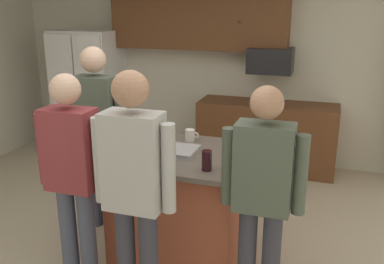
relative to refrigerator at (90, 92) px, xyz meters
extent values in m
plane|color=#B7A88E|center=(2.00, -2.38, -0.89)|extent=(7.04, 7.04, 0.00)
cube|color=beige|center=(2.00, 0.42, 0.41)|extent=(6.40, 0.10, 2.60)
cube|color=brown|center=(1.60, 0.22, 1.03)|extent=(2.40, 0.35, 0.75)
sphere|color=#4C3823|center=(2.20, 0.03, 1.03)|extent=(0.04, 0.04, 0.04)
cube|color=brown|center=(2.60, 0.10, -0.44)|extent=(1.80, 0.60, 0.90)
sphere|color=#4C3823|center=(3.05, -0.22, -0.44)|extent=(0.04, 0.04, 0.04)
cube|color=white|center=(0.00, 0.02, 0.00)|extent=(0.89, 0.70, 1.79)
cube|color=white|center=(-0.22, -0.35, 0.00)|extent=(0.42, 0.04, 1.71)
cube|color=white|center=(0.22, -0.35, 0.00)|extent=(0.42, 0.04, 1.71)
cylinder|color=#B2B2B7|center=(0.00, -0.38, 0.09)|extent=(0.02, 0.02, 0.35)
cube|color=black|center=(2.60, 0.12, 0.56)|extent=(0.56, 0.40, 0.32)
cube|color=#9E4C33|center=(2.22, -2.22, -0.43)|extent=(1.04, 0.84, 0.92)
cube|color=#60564C|center=(2.22, -2.22, 0.05)|extent=(1.18, 0.98, 0.04)
cylinder|color=#383842|center=(2.12, -3.06, -0.46)|extent=(0.13, 0.13, 0.86)
cube|color=#B7B7B2|center=(2.20, -3.06, 0.29)|extent=(0.38, 0.22, 0.64)
sphere|color=tan|center=(2.20, -3.06, 0.76)|extent=(0.23, 0.23, 0.23)
cylinder|color=#B7B7B2|center=(1.96, -3.06, 0.27)|extent=(0.09, 0.09, 0.58)
cylinder|color=#B7B7B2|center=(2.44, -3.06, 0.27)|extent=(0.09, 0.09, 0.58)
cylinder|color=#4C5166|center=(1.23, -2.00, -0.46)|extent=(0.13, 0.13, 0.87)
cylinder|color=#4C5166|center=(1.40, -2.00, -0.46)|extent=(0.13, 0.13, 0.87)
cube|color=#4C5647|center=(1.31, -2.00, 0.30)|extent=(0.38, 0.22, 0.65)
sphere|color=beige|center=(1.31, -2.00, 0.77)|extent=(0.23, 0.23, 0.23)
cylinder|color=#4C5647|center=(1.07, -2.00, 0.28)|extent=(0.09, 0.09, 0.58)
cylinder|color=#4C5647|center=(1.55, -2.00, 0.28)|extent=(0.09, 0.09, 0.58)
cylinder|color=#4C5166|center=(1.51, -2.84, -0.48)|extent=(0.13, 0.13, 0.82)
cylinder|color=#4C5166|center=(1.68, -2.84, -0.48)|extent=(0.13, 0.13, 0.82)
cube|color=maroon|center=(1.59, -2.84, 0.23)|extent=(0.38, 0.22, 0.61)
sphere|color=beige|center=(1.59, -2.84, 0.68)|extent=(0.22, 0.22, 0.22)
cylinder|color=maroon|center=(1.35, -2.84, 0.21)|extent=(0.09, 0.09, 0.55)
cylinder|color=maroon|center=(1.83, -2.84, 0.21)|extent=(0.09, 0.09, 0.55)
cylinder|color=#383842|center=(2.89, -2.71, -0.49)|extent=(0.13, 0.13, 0.80)
cylinder|color=#383842|center=(3.06, -2.71, -0.49)|extent=(0.13, 0.13, 0.80)
cube|color=#4C5647|center=(2.98, -2.71, 0.21)|extent=(0.38, 0.22, 0.60)
sphere|color=tan|center=(2.98, -2.71, 0.65)|extent=(0.22, 0.22, 0.22)
cylinder|color=#4C5647|center=(2.74, -2.71, 0.19)|extent=(0.09, 0.09, 0.54)
cylinder|color=#4C5647|center=(3.22, -2.71, 0.19)|extent=(0.09, 0.09, 0.54)
cylinder|color=white|center=(2.20, -1.91, 0.12)|extent=(0.08, 0.08, 0.11)
torus|color=white|center=(2.25, -1.91, 0.13)|extent=(0.06, 0.01, 0.06)
cylinder|color=black|center=(2.54, -2.53, 0.15)|extent=(0.08, 0.08, 0.15)
cylinder|color=black|center=(2.58, -1.92, 0.15)|extent=(0.08, 0.08, 0.16)
cylinder|color=black|center=(2.21, -2.53, 0.13)|extent=(0.07, 0.07, 0.13)
cylinder|color=#4C6B99|center=(1.82, -2.52, 0.12)|extent=(0.09, 0.09, 0.10)
torus|color=#4C6B99|center=(1.87, -2.52, 0.12)|extent=(0.06, 0.01, 0.06)
cube|color=#B7B7BC|center=(2.14, -2.25, 0.08)|extent=(0.44, 0.30, 0.02)
cube|color=#A8A8AD|center=(2.14, -2.25, 0.10)|extent=(0.44, 0.30, 0.02)
camera|label=1|loc=(3.34, -5.32, 1.25)|focal=39.42mm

